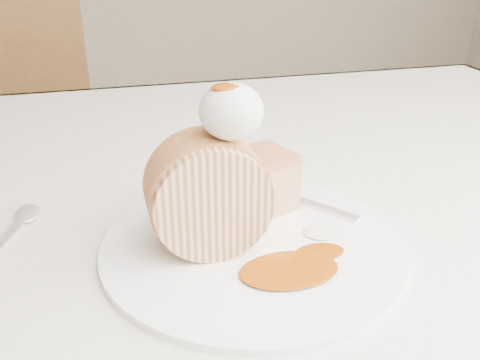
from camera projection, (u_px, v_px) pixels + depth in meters
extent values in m
cube|color=beige|center=(194.00, 193.00, 0.67)|extent=(1.40, 0.90, 0.04)
cube|color=beige|center=(160.00, 151.00, 1.11)|extent=(1.40, 0.01, 0.28)
cylinder|color=brown|center=(426.00, 235.00, 1.29)|extent=(0.06, 0.06, 0.71)
cube|color=brown|center=(8.00, 147.00, 1.53)|extent=(0.51, 0.51, 0.04)
cylinder|color=brown|center=(80.00, 184.00, 1.86)|extent=(0.04, 0.04, 0.44)
cylinder|color=brown|center=(96.00, 239.00, 1.54)|extent=(0.04, 0.04, 0.44)
cylinder|color=white|center=(252.00, 245.00, 0.52)|extent=(0.38, 0.38, 0.01)
cylinder|color=#CCB88E|center=(209.00, 195.00, 0.49)|extent=(0.11, 0.06, 0.11)
cube|color=#C67E4B|center=(260.00, 185.00, 0.57)|extent=(0.08, 0.08, 0.05)
ellipsoid|color=silver|center=(231.00, 111.00, 0.46)|extent=(0.06, 0.06, 0.05)
ellipsoid|color=#843905|center=(227.00, 80.00, 0.44)|extent=(0.03, 0.02, 0.01)
cube|color=silver|center=(306.00, 203.00, 0.59)|extent=(0.13, 0.15, 0.00)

